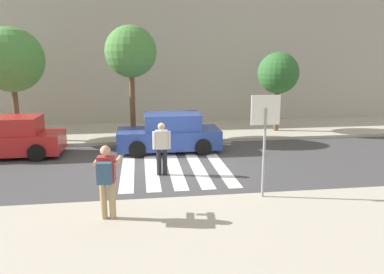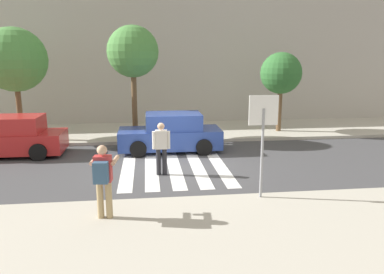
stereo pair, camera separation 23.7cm
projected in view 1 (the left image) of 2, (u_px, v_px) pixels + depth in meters
name	position (u px, v px, depth m)	size (l,w,h in m)	color
ground_plane	(174.00, 167.00, 13.08)	(120.00, 120.00, 0.00)	#424244
sidewalk_near	(205.00, 258.00, 7.07)	(60.00, 6.00, 0.14)	#B2AD9E
sidewalk_far	(163.00, 131.00, 18.87)	(60.00, 4.80, 0.14)	#B2AD9E
building_facade_far	(157.00, 55.00, 22.32)	(56.00, 4.00, 7.68)	#ADA89E
crosswalk_stripe_0	(128.00, 167.00, 13.05)	(0.44, 5.20, 0.01)	silver
crosswalk_stripe_1	(151.00, 166.00, 13.16)	(0.44, 5.20, 0.01)	silver
crosswalk_stripe_2	(174.00, 165.00, 13.27)	(0.44, 5.20, 0.01)	silver
crosswalk_stripe_3	(196.00, 164.00, 13.38)	(0.44, 5.20, 0.01)	silver
crosswalk_stripe_4	(218.00, 163.00, 13.49)	(0.44, 5.20, 0.01)	silver
stop_sign	(265.00, 124.00, 9.56)	(0.76, 0.08, 2.70)	gray
photographer_with_backpack	(106.00, 176.00, 8.39)	(0.64, 0.88, 1.72)	tan
pedestrian_crossing	(162.00, 146.00, 12.02)	(0.58, 0.25, 1.72)	#232328
parked_car_red	(8.00, 138.00, 14.30)	(4.10, 1.92, 1.55)	red
parked_car_blue	(170.00, 133.00, 15.16)	(4.10, 1.92, 1.55)	#284293
street_tree_west	(11.00, 60.00, 15.98)	(2.77, 2.77, 4.89)	brown
street_tree_center	(131.00, 52.00, 16.18)	(2.25, 2.25, 4.98)	brown
street_tree_east	(278.00, 74.00, 18.18)	(2.00, 2.00, 3.85)	brown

